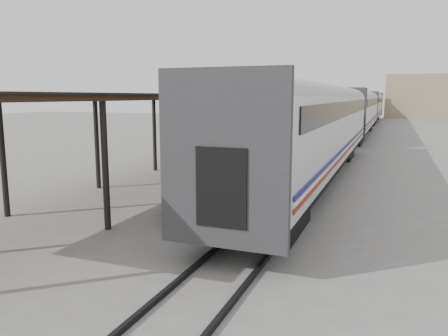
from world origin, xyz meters
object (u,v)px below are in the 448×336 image
luggage_tug (255,142)px  pedestrian (263,141)px  baggage_cart (188,198)px  porter (186,169)px

luggage_tug → pedestrian: pedestrian is taller
luggage_tug → pedestrian: size_ratio=1.14×
pedestrian → baggage_cart: bearing=93.4°
luggage_tug → pedestrian: bearing=-14.8°
baggage_cart → pedestrian: size_ratio=1.76×
porter → baggage_cart: bearing=13.9°
baggage_cart → luggage_tug: 18.89m
luggage_tug → porter: (3.63, -19.24, 1.13)m
luggage_tug → pedestrian: 1.04m
baggage_cart → luggage_tug: bearing=83.4°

